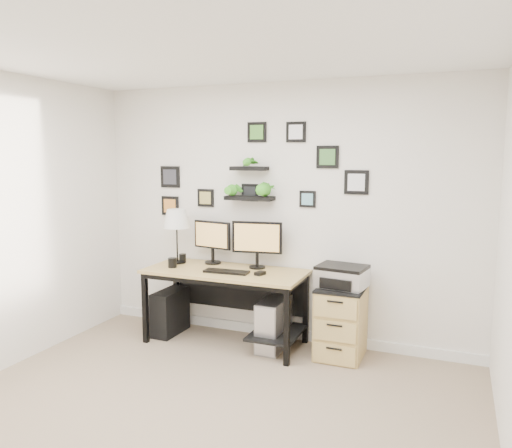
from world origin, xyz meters
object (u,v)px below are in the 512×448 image
at_px(mug, 172,263).
at_px(pc_tower_black, 170,312).
at_px(pc_tower_grey, 274,324).
at_px(table_lamp, 177,220).
at_px(printer, 342,276).
at_px(file_cabinet, 341,322).
at_px(desk, 230,282).
at_px(monitor_right, 257,241).
at_px(monitor_left, 212,239).

distance_m(mug, pc_tower_black, 0.59).
bearing_deg(pc_tower_black, pc_tower_grey, 1.84).
height_order(table_lamp, printer, table_lamp).
distance_m(mug, file_cabinet, 1.77).
relative_size(table_lamp, file_cabinet, 0.85).
distance_m(desk, table_lamp, 0.87).
distance_m(monitor_right, table_lamp, 0.90).
height_order(table_lamp, pc_tower_grey, table_lamp).
xyz_separation_m(mug, printer, (1.70, 0.20, -0.03)).
bearing_deg(pc_tower_grey, file_cabinet, 5.46).
bearing_deg(file_cabinet, monitor_left, 174.93).
relative_size(monitor_right, pc_tower_grey, 1.02).
xyz_separation_m(desk, file_cabinet, (1.12, 0.06, -0.29)).
bearing_deg(table_lamp, monitor_left, 17.17).
bearing_deg(pc_tower_grey, desk, 179.56).
relative_size(desk, file_cabinet, 2.39).
bearing_deg(monitor_left, desk, -32.46).
relative_size(desk, pc_tower_black, 3.44).
xyz_separation_m(mug, pc_tower_black, (-0.11, 0.12, -0.57)).
bearing_deg(printer, monitor_right, 173.99).
relative_size(monitor_left, file_cabinet, 0.67).
xyz_separation_m(mug, file_cabinet, (1.70, 0.19, -0.46)).
xyz_separation_m(pc_tower_black, printer, (1.81, 0.08, 0.54)).
bearing_deg(table_lamp, mug, -73.05).
relative_size(monitor_right, mug, 5.21).
bearing_deg(monitor_left, mug, -133.21).
distance_m(pc_tower_grey, printer, 0.83).
relative_size(table_lamp, printer, 1.20).
bearing_deg(monitor_right, pc_tower_black, -169.30).
bearing_deg(table_lamp, printer, -0.17).
bearing_deg(desk, table_lamp, 173.66).
height_order(monitor_right, printer, monitor_right).
distance_m(mug, printer, 1.71).
xyz_separation_m(monitor_left, pc_tower_black, (-0.41, -0.20, -0.78)).
distance_m(monitor_left, file_cabinet, 1.56).
relative_size(desk, monitor_left, 3.55).
bearing_deg(printer, pc_tower_black, -177.43).
relative_size(monitor_right, pc_tower_black, 1.10).
xyz_separation_m(table_lamp, pc_tower_grey, (1.12, -0.08, -0.96)).
height_order(monitor_right, mug, monitor_right).
distance_m(desk, mug, 0.62).
height_order(pc_tower_grey, file_cabinet, file_cabinet).
xyz_separation_m(desk, mug, (-0.58, -0.13, 0.17)).
bearing_deg(pc_tower_grey, monitor_right, 145.96).
bearing_deg(mug, table_lamp, 106.95).
bearing_deg(pc_tower_grey, mug, -172.99).
xyz_separation_m(monitor_right, file_cabinet, (0.89, -0.10, -0.70)).
xyz_separation_m(table_lamp, mug, (0.06, -0.20, -0.41)).
relative_size(pc_tower_grey, printer, 1.05).
bearing_deg(pc_tower_black, file_cabinet, 3.60).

